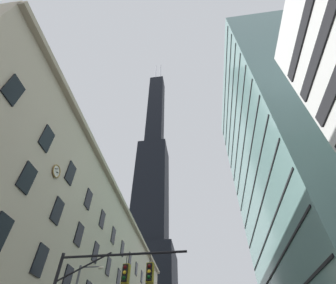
{
  "coord_description": "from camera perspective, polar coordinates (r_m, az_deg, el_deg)",
  "views": [
    {
      "loc": [
        1.5,
        -10.34,
        1.54
      ],
      "look_at": [
        -3.33,
        26.21,
        37.84
      ],
      "focal_mm": 25.94,
      "sensor_mm": 36.0,
      "label": 1
    }
  ],
  "objects": [
    {
      "name": "glass_office_midrise",
      "position": [
        46.61,
        27.16,
        -5.04
      ],
      "size": [
        14.67,
        31.35,
        55.21
      ],
      "color": "gray",
      "rests_on": "ground"
    },
    {
      "name": "station_building",
      "position": [
        44.45,
        -22.4,
        -28.54
      ],
      "size": [
        15.83,
        67.99,
        23.52
      ],
      "color": "#BCAF93",
      "rests_on": "ground"
    },
    {
      "name": "dark_skyscraper",
      "position": [
        119.67,
        -4.21,
        -16.37
      ],
      "size": [
        22.58,
        22.58,
        200.07
      ],
      "color": "black",
      "rests_on": "ground"
    }
  ]
}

